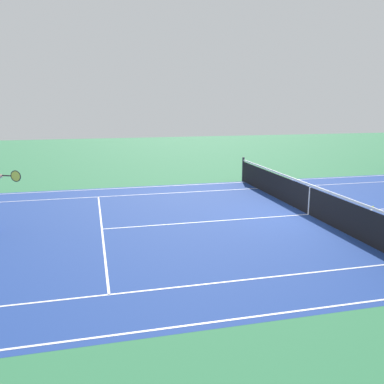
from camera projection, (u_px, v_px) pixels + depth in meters
ground_plane at (309, 214)px, 12.96m from camera, size 60.00×60.00×0.00m
court_slab at (309, 214)px, 12.96m from camera, size 24.20×11.40×0.00m
court_line_markings at (309, 214)px, 12.96m from camera, size 23.85×11.05×0.01m
tennis_net at (309, 199)px, 12.86m from camera, size 0.10×11.70×1.08m
tennis_ball at (373, 207)px, 13.77m from camera, size 0.07×0.07×0.07m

